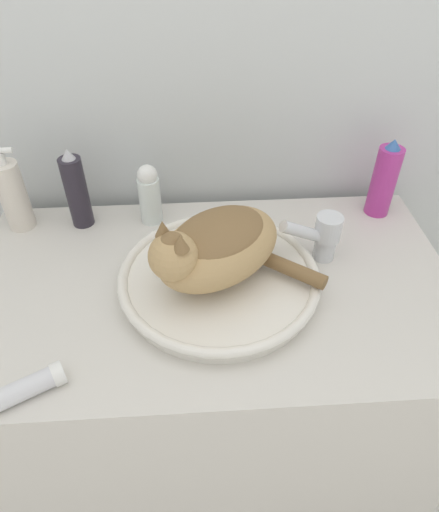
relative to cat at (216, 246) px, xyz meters
name	(u,v)px	position (x,y,z in m)	size (l,w,h in m)	color
wall_back	(201,22)	(-0.01, 0.36, 0.28)	(8.00, 0.05, 2.40)	silver
vanity_counter	(214,395)	(-0.01, 0.02, -0.51)	(0.97, 0.56, 0.81)	beige
sink_basin	(219,278)	(0.01, 0.01, -0.09)	(0.39, 0.39, 0.04)	white
cat	(216,246)	(0.00, 0.00, 0.00)	(0.35, 0.28, 0.16)	tan
faucet	(322,235)	(0.22, 0.08, -0.05)	(0.14, 0.07, 0.12)	silver
spray_bottle_trigger	(384,180)	(0.39, 0.23, -0.02)	(0.06, 0.06, 0.19)	#B2338C
deodorant_stick	(149,194)	(-0.13, 0.23, -0.04)	(0.05, 0.05, 0.14)	silver
hairspray_can_black	(76,191)	(-0.29, 0.23, -0.02)	(0.05, 0.05, 0.19)	#28232D
soap_pump_bottle	(13,195)	(-0.43, 0.23, -0.03)	(0.06, 0.06, 0.19)	silver
cream_tube	(24,389)	(-0.31, -0.21, -0.09)	(0.13, 0.09, 0.04)	silver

